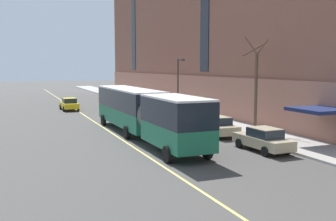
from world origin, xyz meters
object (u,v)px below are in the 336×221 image
at_px(parked_car_champagne_5, 216,126).
at_px(street_tree_mid_block, 256,86).
at_px(parked_car_champagne_0, 182,115).
at_px(fire_hydrant, 198,118).
at_px(parked_car_white_1, 115,97).
at_px(parked_car_red_6, 126,100).
at_px(parked_car_red_4, 139,104).
at_px(parked_car_champagne_7, 263,139).
at_px(city_bus, 142,111).
at_px(taxi_cab, 69,104).
at_px(street_lamp, 179,80).

bearing_deg(parked_car_champagne_5, street_tree_mid_block, 0.17).
height_order(parked_car_champagne_0, fire_hydrant, parked_car_champagne_0).
distance_m(parked_car_white_1, parked_car_champagne_5, 32.60).
distance_m(parked_car_champagne_0, parked_car_red_6, 19.15).
distance_m(parked_car_red_4, fire_hydrant, 13.59).
xyz_separation_m(parked_car_champagne_7, fire_hydrant, (1.77, 13.08, -0.29)).
xyz_separation_m(city_bus, street_tree_mid_block, (9.42, -1.20, 1.82)).
bearing_deg(parked_car_red_4, taxi_cab, 161.12).
bearing_deg(parked_car_champagne_5, parked_car_white_1, 90.00).
relative_size(parked_car_white_1, parked_car_champagne_5, 0.90).
relative_size(parked_car_white_1, parked_car_red_4, 0.92).
bearing_deg(city_bus, parked_car_red_4, 73.29).
relative_size(parked_car_red_4, parked_car_champagne_5, 0.98).
xyz_separation_m(parked_car_champagne_0, parked_car_champagne_7, (-0.22, -13.57, -0.00)).
bearing_deg(street_lamp, street_tree_mid_block, -81.32).
xyz_separation_m(street_tree_mid_block, fire_hydrant, (-1.90, 6.77, -3.43)).
distance_m(city_bus, taxi_cab, 22.05).
distance_m(parked_car_red_6, fire_hydrant, 19.72).
distance_m(parked_car_champagne_0, street_lamp, 5.77).
bearing_deg(parked_car_white_1, city_bus, -100.39).
bearing_deg(street_tree_mid_block, fire_hydrant, 105.65).
xyz_separation_m(city_bus, taxi_cab, (-2.54, 21.86, -1.33)).
bearing_deg(taxi_cab, parked_car_white_1, 48.96).
bearing_deg(street_lamp, parked_car_champagne_5, -99.00).
bearing_deg(parked_car_champagne_0, street_lamp, 69.87).
relative_size(parked_car_red_6, street_lamp, 0.69).
xyz_separation_m(taxi_cab, street_tree_mid_block, (11.96, -23.05, 3.15)).
xyz_separation_m(parked_car_champagne_0, parked_car_champagne_5, (-0.21, -7.27, 0.00)).
height_order(city_bus, parked_car_red_6, city_bus).
relative_size(parked_car_champagne_0, parked_car_champagne_7, 0.99).
bearing_deg(parked_car_champagne_7, city_bus, 127.44).
relative_size(city_bus, fire_hydrant, 26.39).
xyz_separation_m(parked_car_red_4, parked_car_red_6, (0.07, 6.18, -0.00)).
bearing_deg(parked_car_champagne_5, taxi_cab, 109.79).
bearing_deg(city_bus, parked_car_red_6, 77.09).
xyz_separation_m(parked_car_red_4, street_lamp, (1.91, -8.47, 3.21)).
bearing_deg(parked_car_red_6, street_tree_mid_block, -82.16).
xyz_separation_m(taxi_cab, fire_hydrant, (10.06, -16.29, -0.29)).
bearing_deg(parked_car_red_6, parked_car_red_4, -90.63).
bearing_deg(city_bus, taxi_cab, 96.64).
relative_size(parked_car_champagne_5, taxi_cab, 1.08).
height_order(parked_car_white_1, parked_car_red_6, same).
xyz_separation_m(parked_car_red_4, taxi_cab, (-8.26, 2.82, -0.00)).
relative_size(parked_car_champagne_0, parked_car_red_4, 0.98).
height_order(city_bus, parked_car_white_1, city_bus).
xyz_separation_m(city_bus, parked_car_red_6, (5.78, 25.21, -1.33)).
distance_m(parked_car_white_1, parked_car_red_4, 12.36).
xyz_separation_m(parked_car_white_1, street_lamp, (1.86, -20.83, 3.21)).
bearing_deg(taxi_cab, city_bus, -83.36).
bearing_deg(street_tree_mid_block, parked_car_red_6, 97.84).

